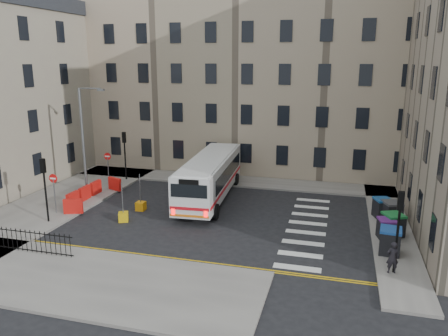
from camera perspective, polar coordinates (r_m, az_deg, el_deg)
The scene contains 23 objects.
ground at distance 28.82m, azimuth 2.81°, elevation -6.73°, with size 120.00×120.00×0.00m, color black.
pavement_north at distance 38.22m, azimuth -3.17°, elevation -1.37°, with size 36.00×3.20×0.15m, color slate.
pavement_east at distance 32.15m, azimuth 20.37°, elevation -5.25°, with size 2.40×26.00×0.15m, color slate.
pavement_west at distance 35.21m, azimuth -19.68°, elevation -3.54°, with size 6.00×22.00×0.15m, color slate.
pavement_sw at distance 23.06m, azimuth -20.81°, elevation -13.02°, with size 20.00×6.00×0.15m, color slate.
terrace_north at distance 43.76m, azimuth -1.69°, elevation 11.94°, with size 38.30×10.80×17.20m.
traffic_light_east at distance 22.27m, azimuth 21.88°, elevation -6.26°, with size 0.28×0.22×4.10m.
traffic_light_nw at distance 38.04m, azimuth -12.86°, elevation 2.55°, with size 0.28×0.22×4.10m.
traffic_light_sw at distance 29.45m, azimuth -22.41°, elevation -1.48°, with size 0.28×0.22×4.10m.
streetlamp at distance 34.48m, azimuth -17.95°, elevation 3.54°, with size 0.50×0.22×8.14m.
no_entry_north at distance 36.74m, azimuth -14.93°, elevation 0.76°, with size 0.60×0.08×3.00m.
no_entry_south at distance 31.10m, azimuth -21.35°, elevation -2.12°, with size 0.60×0.08×3.00m.
roadworks_barriers at distance 33.48m, azimuth -17.20°, elevation -3.21°, with size 1.66×6.26×1.00m.
iron_railings at distance 26.59m, azimuth -26.18°, elevation -8.32°, with size 7.80×0.04×1.20m.
bus at distance 32.37m, azimuth -1.82°, elevation -1.01°, with size 3.54×11.74×3.14m.
wheelie_bin_a at distance 25.07m, azimuth 20.86°, elevation -8.87°, with size 1.21×1.36×1.38m.
wheelie_bin_b at distance 26.95m, azimuth 20.47°, elevation -7.45°, with size 1.15×1.26×1.19m.
wheelie_bin_c at distance 27.57m, azimuth 21.20°, elevation -6.89°, with size 1.44×1.52×1.32m.
wheelie_bin_d at distance 29.72m, azimuth 21.05°, elevation -5.36°, with size 1.39×1.49×1.33m.
wheelie_bin_e at distance 30.34m, azimuth 19.98°, elevation -4.92°, with size 1.33×1.42×1.28m.
pedestrian at distance 22.88m, azimuth 21.14°, elevation -10.84°, with size 0.58×0.38×1.60m, color black.
bollard_yellow at distance 30.94m, azimuth -10.81°, elevation -4.91°, with size 0.60×0.60×0.60m, color orange.
bollard_chevron at distance 29.12m, azimuth -13.01°, elevation -6.24°, with size 0.60×0.60×0.60m, color #C79D0B.
Camera 1 is at (5.74, -26.34, 10.20)m, focal length 35.00 mm.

